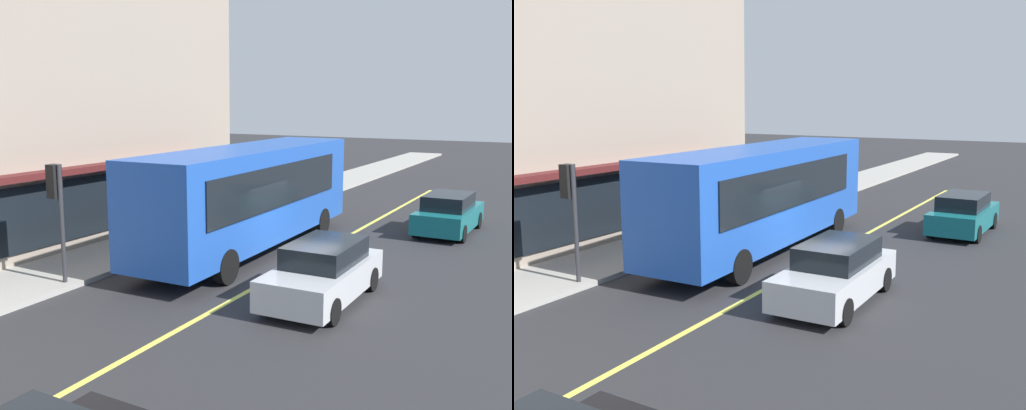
# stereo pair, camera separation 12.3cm
# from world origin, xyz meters

# --- Properties ---
(ground) EXTENTS (120.00, 120.00, 0.00)m
(ground) POSITION_xyz_m (0.00, 0.00, 0.00)
(ground) COLOR #28282B
(sidewalk) EXTENTS (80.00, 2.86, 0.15)m
(sidewalk) POSITION_xyz_m (0.00, 5.61, 0.07)
(sidewalk) COLOR #9E9B93
(sidewalk) RESTS_ON ground
(lane_centre_stripe) EXTENTS (36.00, 0.16, 0.01)m
(lane_centre_stripe) POSITION_xyz_m (0.00, 0.00, 0.00)
(lane_centre_stripe) COLOR #D8D14C
(lane_centre_stripe) RESTS_ON ground
(bus) EXTENTS (11.18, 2.78, 3.50)m
(bus) POSITION_xyz_m (1.19, 2.05, 1.99)
(bus) COLOR #1E4CAD
(bus) RESTS_ON ground
(traffic_light) EXTENTS (0.30, 0.52, 3.20)m
(traffic_light) POSITION_xyz_m (-4.71, 4.67, 2.53)
(traffic_light) COLOR #2D2D33
(traffic_light) RESTS_ON sidewalk
(car_silver) EXTENTS (4.32, 1.90, 1.52)m
(car_silver) POSITION_xyz_m (-2.33, -2.04, 0.74)
(car_silver) COLOR #B7BABF
(car_silver) RESTS_ON ground
(car_teal) EXTENTS (4.34, 1.95, 1.52)m
(car_teal) POSITION_xyz_m (7.29, -3.13, 0.74)
(car_teal) COLOR #14666B
(car_teal) RESTS_ON ground
(pedestrian_near_storefront) EXTENTS (0.34, 0.34, 1.69)m
(pedestrian_near_storefront) POSITION_xyz_m (1.97, 5.79, 1.16)
(pedestrian_near_storefront) COLOR black
(pedestrian_near_storefront) RESTS_ON sidewalk
(pedestrian_mid_block) EXTENTS (0.34, 0.34, 1.82)m
(pedestrian_mid_block) POSITION_xyz_m (6.68, 5.21, 1.25)
(pedestrian_mid_block) COLOR black
(pedestrian_mid_block) RESTS_ON sidewalk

